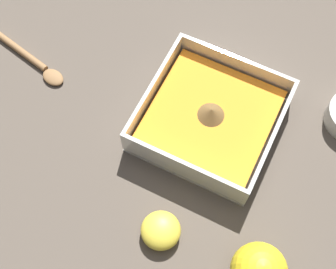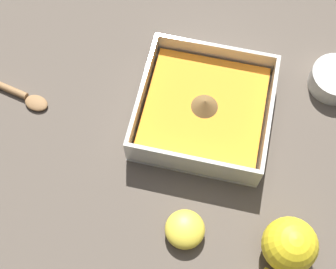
# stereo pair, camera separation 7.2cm
# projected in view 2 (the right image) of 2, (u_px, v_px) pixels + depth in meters

# --- Properties ---
(ground_plane) EXTENTS (4.00, 4.00, 0.00)m
(ground_plane) POSITION_uv_depth(u_px,v_px,m) (201.00, 125.00, 0.76)
(ground_plane) COLOR brown
(square_dish) EXTENTS (0.21, 0.21, 0.06)m
(square_dish) POSITION_uv_depth(u_px,v_px,m) (204.00, 111.00, 0.75)
(square_dish) COLOR silver
(square_dish) RESTS_ON ground_plane
(spice_bowl) EXTENTS (0.08, 0.08, 0.03)m
(spice_bowl) POSITION_uv_depth(u_px,v_px,m) (334.00, 80.00, 0.78)
(spice_bowl) COLOR silver
(spice_bowl) RESTS_ON ground_plane
(lemon_squeezer) EXTENTS (0.18, 0.11, 0.08)m
(lemon_squeezer) POSITION_uv_depth(u_px,v_px,m) (287.00, 250.00, 0.64)
(lemon_squeezer) COLOR yellow
(lemon_squeezer) RESTS_ON ground_plane
(lemon_half) EXTENTS (0.06, 0.06, 0.03)m
(lemon_half) POSITION_uv_depth(u_px,v_px,m) (185.00, 229.00, 0.67)
(lemon_half) COLOR yellow
(lemon_half) RESTS_ON ground_plane
(wooden_spoon) EXTENTS (0.06, 0.18, 0.01)m
(wooden_spoon) POSITION_uv_depth(u_px,v_px,m) (5.00, 90.00, 0.78)
(wooden_spoon) COLOR olive
(wooden_spoon) RESTS_ON ground_plane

